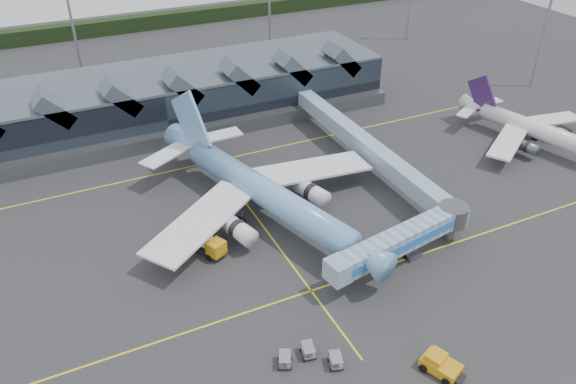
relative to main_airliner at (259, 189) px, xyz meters
name	(u,v)px	position (x,y,z in m)	size (l,w,h in m)	color
ground	(284,254)	(-0.83, -10.06, -4.36)	(260.00, 260.00, 0.00)	#2B2B2E
taxi_stripes	(255,215)	(-0.83, -0.06, -4.36)	(120.00, 60.00, 0.01)	yellow
tree_line_far	(118,26)	(-0.83, 99.94, -2.36)	(260.00, 4.00, 4.00)	black
terminal	(154,99)	(-5.90, 37.29, 0.52)	(90.00, 22.25, 12.52)	black
light_masts	(249,22)	(20.17, 52.74, 8.13)	(132.40, 42.56, 22.45)	gray
main_airliner	(259,189)	(0.00, 0.00, 0.00)	(38.55, 45.32, 14.85)	#6994D4
regional_jet	(531,128)	(52.60, -0.35, -1.11)	(26.62, 29.60, 10.26)	white
jet_bridge	(409,237)	(13.31, -18.07, -0.64)	(23.39, 7.06, 5.36)	#6989AF
fuel_truck	(199,238)	(-10.55, -3.93, -2.74)	(5.31, 8.40, 2.90)	black
pushback_tug	(441,365)	(5.76, -34.69, -3.47)	(4.01, 4.94, 1.98)	orange
baggage_carts	(310,357)	(-6.05, -27.75, -3.60)	(6.72, 4.66, 1.36)	gray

